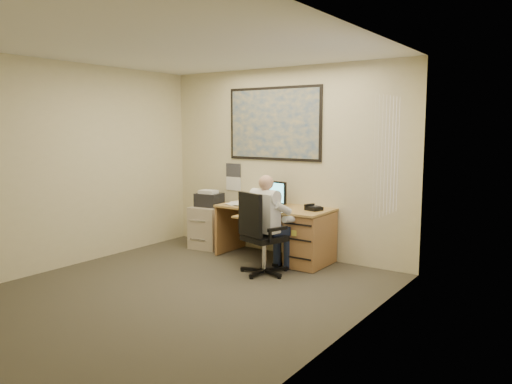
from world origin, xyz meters
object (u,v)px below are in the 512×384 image
Objects in this scene: desk at (296,231)px; office_chair at (263,251)px; filing_cabinet at (210,223)px; person at (266,224)px.

desk is 0.74m from office_chair.
office_chair reaches higher than filing_cabinet.
person reaches higher than desk.
office_chair is (1.50, -0.74, -0.07)m from filing_cabinet.
person is at bearing -95.37° from desk.
filing_cabinet is at bearing 164.43° from person.
person is (-0.06, -0.65, 0.19)m from desk.
filing_cabinet is 1.65m from person.
office_chair is 0.33m from person.
office_chair is at bearing -70.78° from person.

